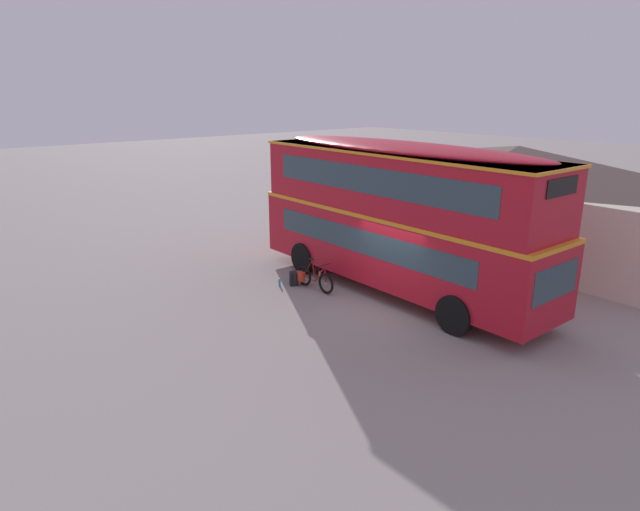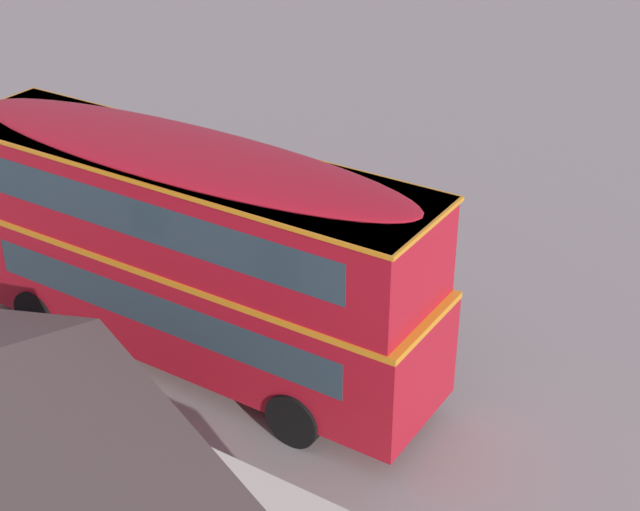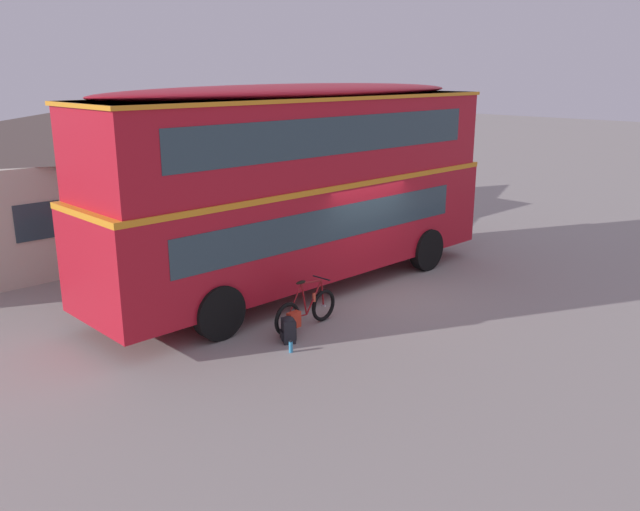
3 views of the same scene
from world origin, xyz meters
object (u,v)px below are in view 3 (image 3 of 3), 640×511
at_px(touring_bicycle, 305,312).
at_px(backpack_on_ground, 288,329).
at_px(water_bottle_blue_sports, 291,347).
at_px(double_decker_bus, 302,179).

relative_size(touring_bicycle, backpack_on_ground, 3.38).
xyz_separation_m(backpack_on_ground, water_bottle_blue_sports, (-0.29, -0.39, -0.16)).
xyz_separation_m(touring_bicycle, water_bottle_blue_sports, (-0.98, -0.65, -0.26)).
relative_size(double_decker_bus, touring_bicycle, 6.16).
height_order(double_decker_bus, backpack_on_ground, double_decker_bus).
height_order(touring_bicycle, backpack_on_ground, touring_bicycle).
height_order(touring_bicycle, water_bottle_blue_sports, touring_bicycle).
bearing_deg(water_bottle_blue_sports, double_decker_bus, 42.96).
height_order(backpack_on_ground, water_bottle_blue_sports, backpack_on_ground).
xyz_separation_m(double_decker_bus, touring_bicycle, (-1.81, -1.94, -2.27)).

